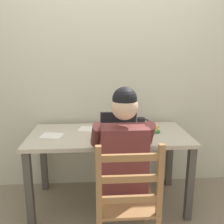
{
  "coord_description": "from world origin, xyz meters",
  "views": [
    {
      "loc": [
        -0.12,
        -2.19,
        1.48
      ],
      "look_at": [
        0.02,
        -0.05,
        0.95
      ],
      "focal_mm": 39.33,
      "sensor_mm": 36.0,
      "label": 1
    }
  ],
  "objects_px": {
    "laptop": "(119,132)",
    "coffee_mug_dark": "(141,122)",
    "wooden_chair": "(126,203)",
    "computer_mouse": "(148,138)",
    "coffee_mug_white": "(126,123)",
    "seated_person": "(122,156)",
    "desk": "(109,143)",
    "book_stack_main": "(149,129)"
  },
  "relations": [
    {
      "from": "laptop",
      "to": "coffee_mug_dark",
      "type": "distance_m",
      "value": 0.43
    },
    {
      "from": "wooden_chair",
      "to": "computer_mouse",
      "type": "distance_m",
      "value": 0.63
    },
    {
      "from": "wooden_chair",
      "to": "coffee_mug_white",
      "type": "distance_m",
      "value": 0.94
    },
    {
      "from": "computer_mouse",
      "to": "seated_person",
      "type": "bearing_deg",
      "value": -138.67
    },
    {
      "from": "computer_mouse",
      "to": "coffee_mug_white",
      "type": "relative_size",
      "value": 0.84
    },
    {
      "from": "seated_person",
      "to": "wooden_chair",
      "type": "distance_m",
      "value": 0.36
    },
    {
      "from": "desk",
      "to": "laptop",
      "type": "distance_m",
      "value": 0.21
    },
    {
      "from": "desk",
      "to": "wooden_chair",
      "type": "height_order",
      "value": "wooden_chair"
    },
    {
      "from": "computer_mouse",
      "to": "coffee_mug_white",
      "type": "bearing_deg",
      "value": 111.04
    },
    {
      "from": "laptop",
      "to": "coffee_mug_white",
      "type": "distance_m",
      "value": 0.31
    },
    {
      "from": "wooden_chair",
      "to": "computer_mouse",
      "type": "xyz_separation_m",
      "value": [
        0.25,
        0.5,
        0.29
      ]
    },
    {
      "from": "book_stack_main",
      "to": "wooden_chair",
      "type": "bearing_deg",
      "value": -112.6
    },
    {
      "from": "desk",
      "to": "wooden_chair",
      "type": "xyz_separation_m",
      "value": [
        0.08,
        -0.71,
        -0.17
      ]
    },
    {
      "from": "seated_person",
      "to": "wooden_chair",
      "type": "xyz_separation_m",
      "value": [
        0.0,
        -0.28,
        -0.22
      ]
    },
    {
      "from": "coffee_mug_white",
      "to": "coffee_mug_dark",
      "type": "height_order",
      "value": "coffee_mug_white"
    },
    {
      "from": "seated_person",
      "to": "laptop",
      "type": "xyz_separation_m",
      "value": [
        0.0,
        0.3,
        0.1
      ]
    },
    {
      "from": "seated_person",
      "to": "laptop",
      "type": "height_order",
      "value": "seated_person"
    },
    {
      "from": "desk",
      "to": "coffee_mug_dark",
      "type": "relative_size",
      "value": 12.13
    },
    {
      "from": "laptop",
      "to": "book_stack_main",
      "type": "height_order",
      "value": "laptop"
    },
    {
      "from": "coffee_mug_dark",
      "to": "laptop",
      "type": "bearing_deg",
      "value": -127.19
    },
    {
      "from": "seated_person",
      "to": "coffee_mug_dark",
      "type": "bearing_deg",
      "value": 67.75
    },
    {
      "from": "laptop",
      "to": "computer_mouse",
      "type": "distance_m",
      "value": 0.26
    },
    {
      "from": "laptop",
      "to": "seated_person",
      "type": "bearing_deg",
      "value": -90.52
    },
    {
      "from": "desk",
      "to": "seated_person",
      "type": "distance_m",
      "value": 0.44
    },
    {
      "from": "coffee_mug_white",
      "to": "coffee_mug_dark",
      "type": "distance_m",
      "value": 0.17
    },
    {
      "from": "coffee_mug_dark",
      "to": "seated_person",
      "type": "bearing_deg",
      "value": -112.25
    },
    {
      "from": "seated_person",
      "to": "book_stack_main",
      "type": "relative_size",
      "value": 6.61
    },
    {
      "from": "computer_mouse",
      "to": "book_stack_main",
      "type": "xyz_separation_m",
      "value": [
        0.05,
        0.23,
        0.02
      ]
    },
    {
      "from": "desk",
      "to": "coffee_mug_dark",
      "type": "distance_m",
      "value": 0.43
    },
    {
      "from": "desk",
      "to": "coffee_mug_white",
      "type": "height_order",
      "value": "coffee_mug_white"
    },
    {
      "from": "desk",
      "to": "book_stack_main",
      "type": "bearing_deg",
      "value": 2.97
    },
    {
      "from": "seated_person",
      "to": "computer_mouse",
      "type": "height_order",
      "value": "seated_person"
    },
    {
      "from": "wooden_chair",
      "to": "laptop",
      "type": "bearing_deg",
      "value": 89.73
    },
    {
      "from": "computer_mouse",
      "to": "coffee_mug_white",
      "type": "xyz_separation_m",
      "value": [
        -0.14,
        0.37,
        0.03
      ]
    },
    {
      "from": "coffee_mug_dark",
      "to": "book_stack_main",
      "type": "relative_size",
      "value": 0.65
    },
    {
      "from": "wooden_chair",
      "to": "computer_mouse",
      "type": "relative_size",
      "value": 9.42
    },
    {
      "from": "coffee_mug_dark",
      "to": "wooden_chair",
      "type": "bearing_deg",
      "value": -105.9
    },
    {
      "from": "computer_mouse",
      "to": "book_stack_main",
      "type": "relative_size",
      "value": 0.53
    },
    {
      "from": "laptop",
      "to": "coffee_mug_dark",
      "type": "height_order",
      "value": "laptop"
    },
    {
      "from": "desk",
      "to": "book_stack_main",
      "type": "distance_m",
      "value": 0.4
    },
    {
      "from": "laptop",
      "to": "book_stack_main",
      "type": "distance_m",
      "value": 0.33
    },
    {
      "from": "coffee_mug_white",
      "to": "seated_person",
      "type": "bearing_deg",
      "value": -99.99
    }
  ]
}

